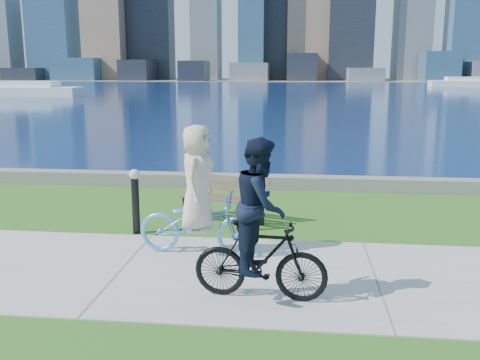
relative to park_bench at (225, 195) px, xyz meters
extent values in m
plane|color=#2A5C18|center=(2.73, -2.92, -0.58)|extent=(320.00, 320.00, 0.00)
cube|color=#A6A6A1|center=(2.73, -2.92, -0.57)|extent=(80.00, 3.50, 0.02)
cube|color=slate|center=(2.73, 3.28, -0.40)|extent=(90.00, 0.50, 0.35)
cube|color=#0C2250|center=(2.73, 69.08, -0.57)|extent=(320.00, 131.00, 0.01)
cube|color=gray|center=(2.73, 127.08, -0.52)|extent=(320.00, 30.00, 0.12)
cube|color=black|center=(-67.34, 118.60, 0.99)|extent=(9.01, 6.37, 3.12)
cube|color=navy|center=(-53.32, 118.69, 2.19)|extent=(11.12, 7.74, 5.53)
cube|color=black|center=(-38.39, 119.48, 1.95)|extent=(7.15, 9.82, 5.05)
cube|color=black|center=(-23.73, 116.70, 1.81)|extent=(6.24, 8.31, 4.78)
cube|color=slate|center=(-10.63, 119.79, 1.57)|extent=(8.95, 9.59, 4.29)
cube|color=black|center=(1.75, 119.99, 2.68)|extent=(7.02, 6.63, 6.52)
cube|color=slate|center=(16.32, 117.90, 0.99)|extent=(8.05, 8.08, 3.14)
cube|color=navy|center=(33.01, 118.74, 2.81)|extent=(7.81, 8.69, 6.77)
cube|color=#846851|center=(-47.77, 124.38, 14.63)|extent=(9.99, 8.88, 30.41)
cube|color=#846851|center=(3.56, 129.08, 14.23)|extent=(11.10, 11.88, 29.61)
cube|color=slate|center=(28.44, 128.86, 13.95)|extent=(8.05, 9.91, 29.05)
cube|color=navy|center=(40.99, 125.11, 15.81)|extent=(10.00, 8.88, 32.78)
cube|color=white|center=(-29.24, 47.25, -0.05)|extent=(12.22, 3.49, 1.05)
cube|color=white|center=(-29.24, 47.25, 0.78)|extent=(6.98, 2.62, 0.61)
cube|color=white|center=(29.52, 84.68, -0.05)|extent=(12.21, 3.49, 1.05)
cube|color=white|center=(29.52, 84.68, 0.78)|extent=(6.98, 2.62, 0.61)
cube|color=black|center=(-0.85, -0.04, -0.32)|extent=(0.09, 0.09, 0.51)
cube|color=black|center=(0.66, -0.54, -0.32)|extent=(0.09, 0.09, 0.51)
cube|color=black|center=(-0.72, 0.35, -0.32)|extent=(0.09, 0.09, 0.51)
cube|color=black|center=(0.79, -0.15, -0.32)|extent=(0.09, 0.09, 0.51)
cube|color=brown|center=(-0.10, -0.29, -0.04)|extent=(1.77, 0.68, 0.05)
cube|color=brown|center=(-0.04, -0.12, -0.04)|extent=(1.77, 0.68, 0.05)
cube|color=brown|center=(0.02, 0.06, -0.04)|extent=(1.77, 0.68, 0.05)
cube|color=brown|center=(0.06, 0.19, 0.11)|extent=(1.75, 0.63, 0.13)
cube|color=brown|center=(0.07, 0.22, 0.30)|extent=(1.75, 0.63, 0.13)
cylinder|color=black|center=(-1.61, -1.00, -0.01)|extent=(0.14, 0.14, 1.13)
sphere|color=silver|center=(-1.61, -1.00, 0.60)|extent=(0.21, 0.21, 0.21)
imported|color=#5FADE8|center=(-0.18, -2.07, -0.01)|extent=(0.88, 2.13, 1.09)
imported|color=silver|center=(-0.18, -2.07, 0.78)|extent=(0.65, 0.94, 1.81)
imported|color=black|center=(1.02, -3.79, 0.00)|extent=(0.69, 1.90, 1.12)
imported|color=black|center=(1.02, -3.79, 0.79)|extent=(0.76, 0.94, 1.84)
camera|label=1|loc=(1.52, -10.75, 2.61)|focal=40.00mm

